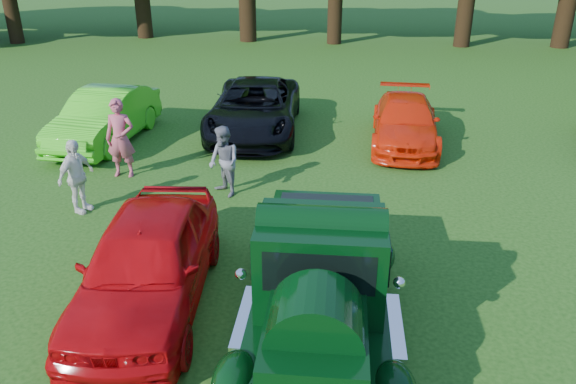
# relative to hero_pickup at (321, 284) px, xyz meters

# --- Properties ---
(ground) EXTENTS (120.00, 120.00, 0.00)m
(ground) POSITION_rel_hero_pickup_xyz_m (-0.26, 0.80, -0.89)
(ground) COLOR #1C4410
(ground) RESTS_ON ground
(hero_pickup) EXTENTS (2.43, 5.23, 2.04)m
(hero_pickup) POSITION_rel_hero_pickup_xyz_m (0.00, 0.00, 0.00)
(hero_pickup) COLOR black
(hero_pickup) RESTS_ON ground
(red_convertible) EXTENTS (2.16, 4.67, 1.55)m
(red_convertible) POSITION_rel_hero_pickup_xyz_m (-2.75, 0.52, -0.11)
(red_convertible) COLOR #C2080C
(red_convertible) RESTS_ON ground
(back_car_lime) EXTENTS (1.94, 4.65, 1.50)m
(back_car_lime) POSITION_rel_hero_pickup_xyz_m (-6.52, 8.03, -0.14)
(back_car_lime) COLOR #41DA1D
(back_car_lime) RESTS_ON ground
(back_car_black) EXTENTS (2.74, 5.58, 1.52)m
(back_car_black) POSITION_rel_hero_pickup_xyz_m (-2.39, 9.34, -0.12)
(back_car_black) COLOR black
(back_car_black) RESTS_ON ground
(back_car_orange) EXTENTS (2.10, 4.58, 1.30)m
(back_car_orange) POSITION_rel_hero_pickup_xyz_m (2.01, 8.76, -0.24)
(back_car_orange) COLOR red
(back_car_orange) RESTS_ON ground
(spectator_pink) EXTENTS (0.73, 0.49, 1.95)m
(spectator_pink) POSITION_rel_hero_pickup_xyz_m (-5.12, 5.65, 0.09)
(spectator_pink) COLOR #C04F62
(spectator_pink) RESTS_ON ground
(spectator_grey) EXTENTS (0.99, 1.00, 1.63)m
(spectator_grey) POSITION_rel_hero_pickup_xyz_m (-2.39, 4.77, -0.07)
(spectator_grey) COLOR gray
(spectator_grey) RESTS_ON ground
(spectator_white) EXTENTS (0.70, 1.03, 1.63)m
(spectator_white) POSITION_rel_hero_pickup_xyz_m (-5.34, 3.63, -0.07)
(spectator_white) COLOR white
(spectator_white) RESTS_ON ground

